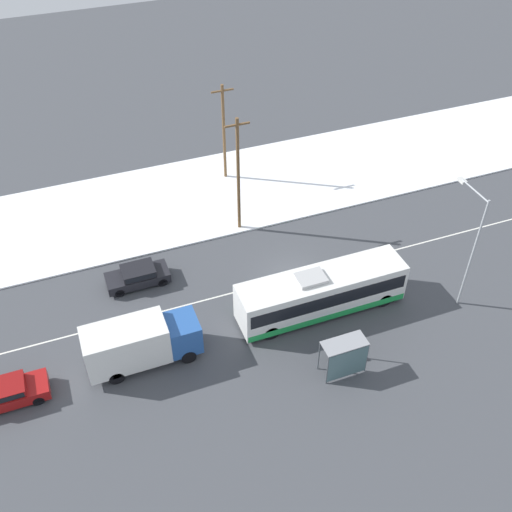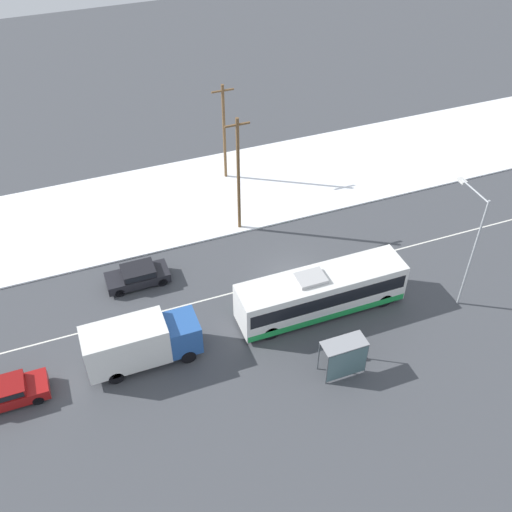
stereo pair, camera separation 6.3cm
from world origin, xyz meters
TOP-DOWN VIEW (x-y plane):
  - ground_plane at (0.00, 0.00)m, footprint 120.00×120.00m
  - snow_lot at (0.00, 11.48)m, footprint 80.00×11.24m
  - lane_marking_center at (0.00, 0.00)m, footprint 60.00×0.12m
  - city_bus at (0.51, -3.47)m, footprint 10.97×2.57m
  - box_truck at (-11.20, -3.60)m, footprint 6.69×2.30m
  - sedan_car at (-9.96, 3.16)m, footprint 4.23×1.80m
  - parked_car_near_truck at (-18.83, -3.74)m, footprint 4.40×1.80m
  - pedestrian_at_stop at (-0.28, -7.29)m, footprint 0.59×0.26m
  - bus_shelter at (-0.44, -8.67)m, footprint 2.59×1.20m
  - streetlamp at (9.27, -5.63)m, footprint 0.36×2.88m
  - utility_pole_roadside at (-1.49, 6.49)m, footprint 1.80×0.24m
  - utility_pole_snowlot at (-0.26, 13.45)m, footprint 1.80×0.24m

SIDE VIEW (x-z plane):
  - ground_plane at x=0.00m, z-range 0.00..0.00m
  - lane_marking_center at x=0.00m, z-range 0.00..0.00m
  - snow_lot at x=0.00m, z-range 0.00..0.12m
  - sedan_car at x=-9.96m, z-range 0.07..1.43m
  - parked_car_near_truck at x=-18.83m, z-range 0.07..1.45m
  - pedestrian_at_stop at x=-0.28m, z-range 0.19..1.84m
  - city_bus at x=0.51m, z-range -0.04..3.15m
  - bus_shelter at x=-0.44m, z-range 0.47..2.87m
  - box_truck at x=-11.20m, z-range 0.16..3.23m
  - utility_pole_snowlot at x=-0.26m, z-range 0.19..8.53m
  - utility_pole_roadside at x=-1.49m, z-range 0.19..9.41m
  - streetlamp at x=9.27m, z-range 1.05..9.34m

